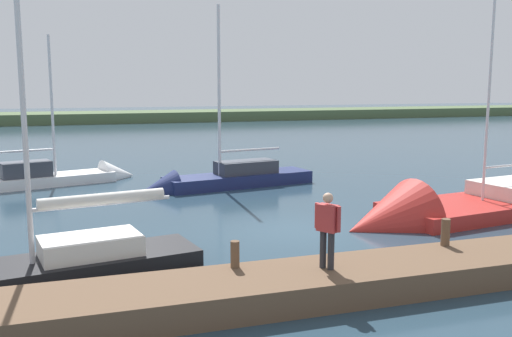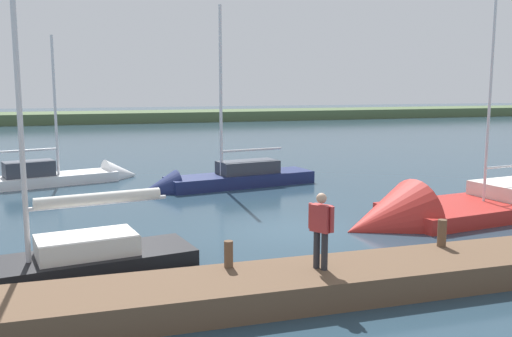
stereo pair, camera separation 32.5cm
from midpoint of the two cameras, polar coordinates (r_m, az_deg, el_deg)
ground_plane at (r=17.49m, az=4.06°, el=-6.24°), size 200.00×200.00×0.00m
far_shoreline at (r=70.59m, az=-12.18°, el=4.70°), size 180.00×8.00×2.40m
dock_pier at (r=12.80m, az=12.90°, el=-10.62°), size 21.14×1.94×0.60m
mooring_post_near at (r=12.04m, az=-2.03°, el=-8.70°), size 0.19×0.19×0.58m
mooring_post_far at (r=14.29m, az=19.01°, el=-6.23°), size 0.21×0.21×0.66m
sailboat_behind_pier at (r=24.54m, az=-3.21°, el=-1.58°), size 8.08×3.10×8.60m
sailboat_mid_channel at (r=27.03m, az=-18.11°, el=-0.95°), size 7.51×3.65×7.36m
sailboat_far_right at (r=14.11m, az=-23.13°, el=-9.91°), size 7.65×3.06×8.49m
sailboat_far_left at (r=19.98m, az=19.72°, el=-4.61°), size 10.95×4.34×11.73m
person_on_dock at (r=11.85m, az=7.41°, el=-5.81°), size 0.42×0.55×1.63m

